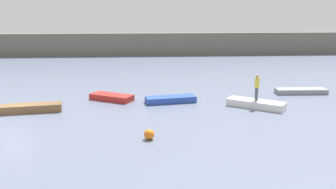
% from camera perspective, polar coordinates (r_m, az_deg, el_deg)
% --- Properties ---
extents(ground_plane, '(120.00, 120.00, 0.00)m').
position_cam_1_polar(ground_plane, '(27.47, -21.75, -2.69)').
color(ground_plane, slate).
extents(embankment_wall, '(80.00, 1.20, 2.94)m').
position_cam_1_polar(embankment_wall, '(53.67, -12.87, 7.04)').
color(embankment_wall, '#666056').
rests_on(embankment_wall, ground_plane).
extents(rowboat_brown, '(3.95, 1.63, 0.53)m').
position_cam_1_polar(rowboat_brown, '(27.52, -19.10, -1.87)').
color(rowboat_brown, brown).
rests_on(rowboat_brown, ground_plane).
extents(rowboat_red, '(3.38, 2.64, 0.44)m').
position_cam_1_polar(rowboat_red, '(29.38, -8.14, -0.39)').
color(rowboat_red, red).
rests_on(rowboat_red, ground_plane).
extents(rowboat_blue, '(3.74, 1.78, 0.45)m').
position_cam_1_polar(rowboat_blue, '(28.44, 0.38, -0.70)').
color(rowboat_blue, '#2B4CAD').
rests_on(rowboat_blue, ground_plane).
extents(rowboat_white, '(3.89, 3.13, 0.50)m').
position_cam_1_polar(rowboat_white, '(27.73, 12.59, -1.36)').
color(rowboat_white, white).
rests_on(rowboat_white, ground_plane).
extents(rowboat_grey, '(4.00, 1.24, 0.39)m').
position_cam_1_polar(rowboat_grey, '(32.88, 18.66, 0.48)').
color(rowboat_grey, gray).
rests_on(rowboat_grey, ground_plane).
extents(person_yellow_shirt, '(0.32, 0.32, 1.83)m').
position_cam_1_polar(person_yellow_shirt, '(27.43, 12.72, 1.22)').
color(person_yellow_shirt, '#4C4C56').
rests_on(person_yellow_shirt, rowboat_white).
extents(mooring_buoy, '(0.56, 0.56, 0.56)m').
position_cam_1_polar(mooring_buoy, '(20.99, -2.73, -5.78)').
color(mooring_buoy, orange).
rests_on(mooring_buoy, ground_plane).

